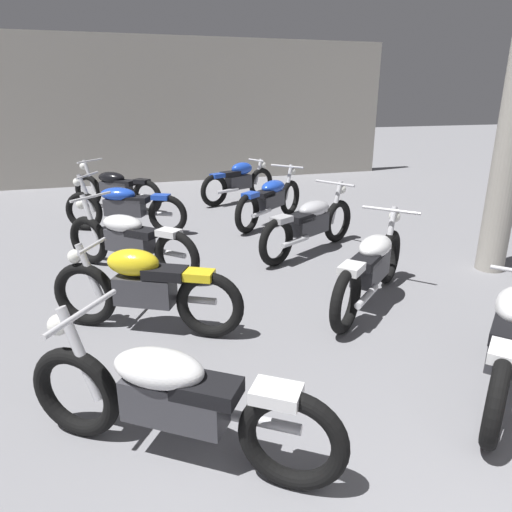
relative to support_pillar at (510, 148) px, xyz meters
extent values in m
cube|color=#9E998E|center=(-3.32, 8.05, 0.20)|extent=(12.50, 0.24, 3.60)
cylinder|color=#9E998E|center=(0.00, 0.00, 0.00)|extent=(0.36, 0.36, 3.20)
torus|color=black|center=(-5.14, -1.77, -1.27)|extent=(0.61, 0.48, 0.67)
torus|color=black|center=(-3.92, -2.65, -1.27)|extent=(0.61, 0.48, 0.67)
cylinder|color=silver|center=(-5.07, -1.82, -0.96)|extent=(0.26, 0.22, 0.66)
cube|color=#38383D|center=(-4.53, -2.21, -1.17)|extent=(0.68, 0.58, 0.28)
ellipsoid|color=white|center=(-4.61, -2.15, -0.95)|extent=(0.67, 0.61, 0.22)
cube|color=black|center=(-4.35, -2.34, -1.03)|extent=(0.46, 0.43, 0.10)
cube|color=white|center=(-4.00, -2.59, -0.97)|extent=(0.34, 0.33, 0.08)
cylinder|color=silver|center=(-5.03, -1.85, -0.65)|extent=(0.43, 0.57, 0.04)
sphere|color=white|center=(-5.19, -1.74, -0.77)|extent=(0.14, 0.14, 0.14)
cylinder|color=silver|center=(-4.05, -2.39, -1.29)|extent=(0.49, 0.38, 0.07)
torus|color=black|center=(-5.12, -0.07, -1.27)|extent=(0.64, 0.42, 0.67)
torus|color=black|center=(-3.98, -0.69, -1.27)|extent=(0.64, 0.42, 0.67)
cylinder|color=silver|center=(-5.05, -0.11, -1.01)|extent=(0.25, 0.18, 0.56)
cube|color=#38383D|center=(-4.55, -0.38, -1.17)|extent=(0.62, 0.49, 0.28)
ellipsoid|color=yellow|center=(-4.64, -0.33, -0.89)|extent=(0.59, 0.50, 0.26)
cube|color=black|center=(-4.36, -0.49, -0.97)|extent=(0.47, 0.40, 0.10)
cube|color=yellow|center=(-4.07, -0.65, -0.97)|extent=(0.34, 0.31, 0.08)
cylinder|color=silver|center=(-5.00, -0.14, -0.75)|extent=(0.26, 0.44, 0.04)
sphere|color=white|center=(-5.18, -0.04, -0.87)|extent=(0.14, 0.14, 0.14)
cylinder|color=silver|center=(-4.14, -0.46, -1.29)|extent=(0.52, 0.33, 0.07)
torus|color=black|center=(-5.13, 1.86, -1.27)|extent=(0.55, 0.56, 0.67)
torus|color=black|center=(-4.08, 0.79, -1.27)|extent=(0.55, 0.56, 0.67)
cylinder|color=silver|center=(-5.07, 1.80, -0.96)|extent=(0.24, 0.24, 0.66)
cube|color=#38383D|center=(-4.60, 1.32, -1.17)|extent=(0.63, 0.64, 0.28)
ellipsoid|color=white|center=(-4.67, 1.39, -0.95)|extent=(0.65, 0.65, 0.22)
cube|color=black|center=(-4.45, 1.16, -1.03)|extent=(0.45, 0.45, 0.10)
cube|color=white|center=(-4.15, 0.86, -0.97)|extent=(0.34, 0.34, 0.08)
cylinder|color=silver|center=(-5.03, 1.76, -0.65)|extent=(0.51, 0.50, 0.04)
sphere|color=white|center=(-5.17, 1.90, -0.77)|extent=(0.14, 0.14, 0.14)
cylinder|color=silver|center=(-4.16, 1.05, -1.29)|extent=(0.43, 0.44, 0.07)
torus|color=black|center=(-5.24, 3.64, -1.27)|extent=(0.65, 0.41, 0.67)
torus|color=black|center=(-3.91, 2.95, -1.27)|extent=(0.65, 0.41, 0.67)
cylinder|color=silver|center=(-5.17, 3.61, -0.96)|extent=(0.28, 0.19, 0.66)
cube|color=#38383D|center=(-4.57, 3.30, -1.17)|extent=(0.70, 0.52, 0.28)
ellipsoid|color=blue|center=(-4.66, 3.34, -0.95)|extent=(0.68, 0.56, 0.22)
cube|color=black|center=(-4.38, 3.20, -1.03)|extent=(0.47, 0.40, 0.10)
cube|color=blue|center=(-3.99, 3.00, -0.97)|extent=(0.34, 0.31, 0.08)
cylinder|color=silver|center=(-5.11, 3.58, -0.65)|extent=(0.35, 0.62, 0.04)
sphere|color=white|center=(-5.29, 3.67, -0.77)|extent=(0.14, 0.14, 0.14)
cylinder|color=silver|center=(-4.07, 3.18, -1.29)|extent=(0.52, 0.32, 0.07)
torus|color=black|center=(-5.21, 5.51, -1.27)|extent=(0.57, 0.53, 0.67)
torus|color=black|center=(-4.10, 4.51, -1.27)|extent=(0.57, 0.53, 0.67)
cylinder|color=silver|center=(-5.15, 5.46, -0.96)|extent=(0.25, 0.24, 0.66)
cube|color=#38383D|center=(-4.65, 5.01, -1.17)|extent=(0.65, 0.62, 0.28)
ellipsoid|color=black|center=(-4.73, 5.08, -0.95)|extent=(0.66, 0.64, 0.22)
cube|color=black|center=(-4.49, 4.86, -1.03)|extent=(0.46, 0.45, 0.10)
cube|color=black|center=(-4.17, 4.57, -0.97)|extent=(0.34, 0.34, 0.08)
cylinder|color=silver|center=(-5.10, 5.42, -0.65)|extent=(0.48, 0.53, 0.04)
sphere|color=white|center=(-5.25, 5.55, -0.77)|extent=(0.14, 0.14, 0.14)
cylinder|color=silver|center=(-4.19, 4.77, -1.29)|extent=(0.45, 0.42, 0.07)
torus|color=black|center=(-2.50, -2.69, -1.27)|extent=(0.58, 0.52, 0.67)
cube|color=#38383D|center=(-2.00, -2.27, -1.17)|extent=(0.59, 0.56, 0.28)
cube|color=black|center=(-2.17, -2.41, -0.97)|extent=(0.46, 0.44, 0.10)
cube|color=white|center=(-2.42, -2.63, -0.97)|extent=(0.34, 0.33, 0.08)
torus|color=black|center=(-1.58, 0.00, -1.27)|extent=(0.57, 0.53, 0.67)
torus|color=black|center=(-2.70, -0.99, -1.27)|extent=(0.57, 0.53, 0.67)
cylinder|color=silver|center=(-1.64, -0.05, -0.96)|extent=(0.25, 0.23, 0.66)
cube|color=#38383D|center=(-2.14, -0.49, -1.17)|extent=(0.65, 0.62, 0.28)
ellipsoid|color=white|center=(-2.06, -0.43, -0.95)|extent=(0.66, 0.64, 0.22)
cube|color=black|center=(-2.30, -0.64, -1.03)|extent=(0.46, 0.44, 0.10)
cube|color=white|center=(-2.62, -0.93, -0.97)|extent=(0.34, 0.34, 0.08)
cylinder|color=silver|center=(-1.68, -0.09, -0.65)|extent=(0.48, 0.53, 0.04)
sphere|color=white|center=(-1.53, 0.04, -0.77)|extent=(0.14, 0.14, 0.14)
cylinder|color=silver|center=(-2.43, -0.92, -1.29)|extent=(0.46, 0.42, 0.07)
torus|color=black|center=(-1.40, 1.74, -1.27)|extent=(0.64, 0.43, 0.67)
torus|color=black|center=(-2.70, 0.99, -1.27)|extent=(0.64, 0.43, 0.67)
cylinder|color=silver|center=(-1.47, 1.70, -0.96)|extent=(0.27, 0.20, 0.66)
cube|color=#38383D|center=(-2.05, 1.37, -1.17)|extent=(0.69, 0.54, 0.28)
ellipsoid|color=#B7B7BC|center=(-1.96, 1.42, -0.95)|extent=(0.68, 0.58, 0.22)
cube|color=black|center=(-2.24, 1.26, -1.03)|extent=(0.47, 0.41, 0.10)
cube|color=#B7B7BC|center=(-2.61, 1.04, -0.97)|extent=(0.34, 0.31, 0.08)
cylinder|color=silver|center=(-1.52, 1.67, -0.65)|extent=(0.37, 0.61, 0.04)
sphere|color=white|center=(-1.35, 1.77, -0.77)|extent=(0.14, 0.14, 0.14)
cylinder|color=silver|center=(-2.42, 1.01, -1.29)|extent=(0.51, 0.34, 0.07)
torus|color=black|center=(-1.47, 3.61, -1.27)|extent=(0.58, 0.52, 0.67)
torus|color=black|center=(-2.62, 2.64, -1.27)|extent=(0.58, 0.52, 0.67)
cylinder|color=silver|center=(-1.53, 3.56, -0.96)|extent=(0.25, 0.23, 0.66)
cube|color=#38383D|center=(-2.05, 3.12, -1.17)|extent=(0.66, 0.61, 0.28)
ellipsoid|color=blue|center=(-1.97, 3.19, -0.95)|extent=(0.67, 0.63, 0.22)
cube|color=black|center=(-2.22, 2.98, -1.03)|extent=(0.46, 0.44, 0.10)
cube|color=blue|center=(-2.54, 2.71, -0.97)|extent=(0.34, 0.33, 0.08)
cylinder|color=silver|center=(-1.58, 3.52, -0.65)|extent=(0.47, 0.54, 0.04)
sphere|color=white|center=(-1.43, 3.65, -0.77)|extent=(0.14, 0.14, 0.14)
cylinder|color=silver|center=(-2.35, 2.70, -1.29)|extent=(0.47, 0.41, 0.07)
torus|color=black|center=(-1.52, 5.26, -1.27)|extent=(0.66, 0.37, 0.67)
torus|color=black|center=(-2.71, 4.74, -1.27)|extent=(0.66, 0.37, 0.67)
cylinder|color=silver|center=(-1.60, 5.23, -1.01)|extent=(0.25, 0.16, 0.56)
cube|color=#38383D|center=(-2.12, 5.00, -1.17)|extent=(0.62, 0.45, 0.28)
ellipsoid|color=blue|center=(-2.03, 5.04, -0.89)|extent=(0.59, 0.47, 0.26)
cube|color=black|center=(-2.32, 4.91, -0.97)|extent=(0.46, 0.38, 0.10)
cube|color=blue|center=(-2.62, 4.78, -0.97)|extent=(0.34, 0.30, 0.08)
cylinder|color=silver|center=(-1.65, 5.20, -0.75)|extent=(0.23, 0.45, 0.04)
sphere|color=white|center=(-1.47, 5.28, -0.87)|extent=(0.14, 0.14, 0.14)
cylinder|color=silver|center=(-2.43, 4.72, -1.29)|extent=(0.53, 0.29, 0.07)
camera|label=1|loc=(-4.79, -4.69, 0.64)|focal=32.87mm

